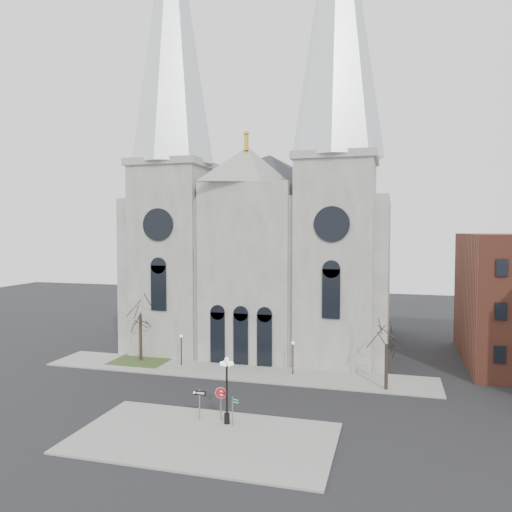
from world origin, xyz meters
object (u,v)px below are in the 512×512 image
(street_name_sign, at_px, (233,408))
(one_way_sign, at_px, (200,399))
(globe_lamp, at_px, (227,382))
(stop_sign, at_px, (221,396))

(street_name_sign, bearing_deg, one_way_sign, -168.78)
(globe_lamp, height_order, street_name_sign, globe_lamp)
(stop_sign, relative_size, one_way_sign, 1.07)
(stop_sign, bearing_deg, globe_lamp, -24.08)
(stop_sign, height_order, street_name_sign, stop_sign)
(stop_sign, height_order, one_way_sign, stop_sign)
(globe_lamp, relative_size, one_way_sign, 2.14)
(one_way_sign, bearing_deg, stop_sign, 13.50)
(street_name_sign, bearing_deg, globe_lamp, 179.61)
(globe_lamp, xyz_separation_m, one_way_sign, (-2.22, 0.18, -1.56))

